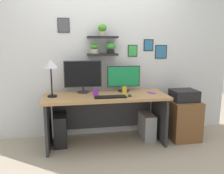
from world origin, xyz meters
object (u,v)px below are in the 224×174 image
(computer_mouse, at_px, (130,95))
(cell_phone, at_px, (151,93))
(monitor_right, at_px, (124,78))
(printer, at_px, (184,95))
(coffee_mug, at_px, (96,92))
(computer_tower_left, at_px, (61,129))
(keyboard, at_px, (110,97))
(desk_lamp, at_px, (51,67))
(drawer_cabinet, at_px, (182,119))
(computer_tower_right, at_px, (147,126))
(pen_cup, at_px, (124,90))
(monitor_left, at_px, (83,76))
(desk, at_px, (105,107))

(computer_mouse, xyz_separation_m, cell_phone, (0.37, 0.15, -0.01))
(monitor_right, bearing_deg, printer, -13.97)
(coffee_mug, xyz_separation_m, computer_tower_left, (-0.52, 0.09, -0.57))
(keyboard, bearing_deg, desk_lamp, 166.39)
(keyboard, bearing_deg, drawer_cabinet, 7.83)
(computer_tower_left, height_order, computer_tower_right, computer_tower_left)
(monitor_right, height_order, drawer_cabinet, monitor_right)
(printer, distance_m, computer_tower_left, 1.95)
(computer_mouse, bearing_deg, pen_cup, 96.70)
(coffee_mug, relative_size, pen_cup, 0.90)
(monitor_left, xyz_separation_m, keyboard, (0.35, -0.39, -0.25))
(desk_lamp, distance_m, computer_tower_left, 0.95)
(desk_lamp, bearing_deg, pen_cup, 2.48)
(monitor_right, bearing_deg, drawer_cabinet, -13.97)
(drawer_cabinet, bearing_deg, computer_mouse, -171.09)
(cell_phone, height_order, computer_tower_right, cell_phone)
(coffee_mug, relative_size, printer, 0.24)
(drawer_cabinet, xyz_separation_m, computer_tower_right, (-0.56, 0.09, -0.11))
(desk_lamp, xyz_separation_m, cell_phone, (1.45, -0.02, -0.42))
(computer_mouse, xyz_separation_m, pen_cup, (-0.03, 0.22, 0.04))
(desk, relative_size, coffee_mug, 19.85)
(pen_cup, bearing_deg, monitor_right, 81.81)
(desk, bearing_deg, desk_lamp, -177.23)
(cell_phone, distance_m, drawer_cabinet, 0.70)
(desk_lamp, xyz_separation_m, printer, (1.98, -0.03, -0.48))
(monitor_right, relative_size, desk_lamp, 0.99)
(drawer_cabinet, bearing_deg, pen_cup, 175.39)
(computer_mouse, relative_size, computer_tower_right, 0.22)
(keyboard, distance_m, desk_lamp, 0.92)
(monitor_left, relative_size, pen_cup, 5.62)
(computer_tower_right, bearing_deg, cell_phone, -73.88)
(computer_tower_right, bearing_deg, desk_lamp, -177.45)
(desk, distance_m, cell_phone, 0.73)
(keyboard, distance_m, computer_tower_right, 0.88)
(monitor_left, relative_size, drawer_cabinet, 0.92)
(desk_lamp, height_order, printer, desk_lamp)
(desk_lamp, height_order, cell_phone, desk_lamp)
(cell_phone, xyz_separation_m, drawer_cabinet, (0.53, -0.01, -0.45))
(monitor_left, bearing_deg, printer, -8.37)
(monitor_right, distance_m, keyboard, 0.52)
(computer_mouse, bearing_deg, cell_phone, 22.40)
(monitor_left, bearing_deg, pen_cup, -13.98)
(computer_mouse, relative_size, desk_lamp, 0.17)
(printer, relative_size, computer_tower_right, 0.95)
(desk, height_order, drawer_cabinet, desk)
(printer, xyz_separation_m, computer_tower_left, (-1.89, 0.10, -0.47))
(desk_lamp, bearing_deg, desk, 2.77)
(printer, xyz_separation_m, computer_tower_right, (-0.56, 0.09, -0.50))
(desk, height_order, computer_tower_right, desk)
(cell_phone, height_order, printer, printer)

